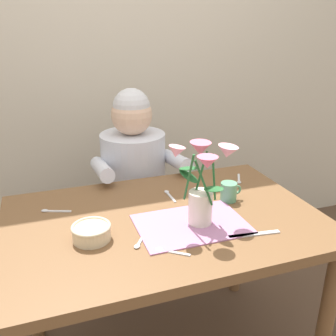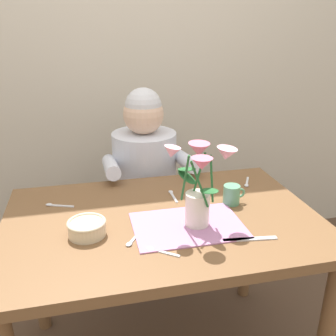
# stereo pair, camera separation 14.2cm
# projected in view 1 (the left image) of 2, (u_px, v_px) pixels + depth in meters

# --- Properties ---
(wood_panel_backdrop) EXTENTS (4.00, 0.10, 2.50)m
(wood_panel_backdrop) POSITION_uv_depth(u_px,v_px,m) (106.00, 57.00, 2.17)
(wood_panel_backdrop) COLOR beige
(wood_panel_backdrop) RESTS_ON ground_plane
(dining_table) EXTENTS (1.20, 0.80, 0.74)m
(dining_table) POSITION_uv_depth(u_px,v_px,m) (164.00, 239.00, 1.46)
(dining_table) COLOR brown
(dining_table) RESTS_ON ground_plane
(seated_person) EXTENTS (0.45, 0.47, 1.14)m
(seated_person) POSITION_uv_depth(u_px,v_px,m) (135.00, 193.00, 2.05)
(seated_person) COLOR #4C4C56
(seated_person) RESTS_ON ground_plane
(striped_placemat) EXTENTS (0.40, 0.28, 0.00)m
(striped_placemat) POSITION_uv_depth(u_px,v_px,m) (191.00, 224.00, 1.37)
(striped_placemat) COLOR #B275A3
(striped_placemat) RESTS_ON dining_table
(flower_vase) EXTENTS (0.29, 0.22, 0.32)m
(flower_vase) POSITION_uv_depth(u_px,v_px,m) (203.00, 182.00, 1.33)
(flower_vase) COLOR silver
(flower_vase) RESTS_ON dining_table
(ceramic_bowl) EXTENTS (0.14, 0.14, 0.06)m
(ceramic_bowl) POSITION_uv_depth(u_px,v_px,m) (91.00, 232.00, 1.27)
(ceramic_bowl) COLOR beige
(ceramic_bowl) RESTS_ON dining_table
(dinner_knife) EXTENTS (0.19, 0.04, 0.00)m
(dinner_knife) POSITION_uv_depth(u_px,v_px,m) (254.00, 234.00, 1.31)
(dinner_knife) COLOR silver
(dinner_knife) RESTS_ON dining_table
(coffee_cup) EXTENTS (0.09, 0.07, 0.08)m
(coffee_cup) POSITION_uv_depth(u_px,v_px,m) (229.00, 192.00, 1.55)
(coffee_cup) COLOR #569970
(coffee_cup) RESTS_ON dining_table
(spoon_0) EXTENTS (0.08, 0.11, 0.01)m
(spoon_0) POSITION_uv_depth(u_px,v_px,m) (139.00, 242.00, 1.26)
(spoon_0) COLOR silver
(spoon_0) RESTS_ON dining_table
(spoon_1) EXTENTS (0.02, 0.12, 0.01)m
(spoon_1) POSITION_uv_depth(u_px,v_px,m) (169.00, 194.00, 1.61)
(spoon_1) COLOR silver
(spoon_1) RESTS_ON dining_table
(spoon_2) EXTENTS (0.12, 0.06, 0.01)m
(spoon_2) POSITION_uv_depth(u_px,v_px,m) (51.00, 211.00, 1.47)
(spoon_2) COLOR silver
(spoon_2) RESTS_ON dining_table
(spoon_3) EXTENTS (0.07, 0.11, 0.01)m
(spoon_3) POSITION_uv_depth(u_px,v_px,m) (239.00, 180.00, 1.76)
(spoon_3) COLOR silver
(spoon_3) RESTS_ON dining_table
(spoon_4) EXTENTS (0.10, 0.08, 0.01)m
(spoon_4) POSITION_uv_depth(u_px,v_px,m) (167.00, 251.00, 1.21)
(spoon_4) COLOR silver
(spoon_4) RESTS_ON dining_table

